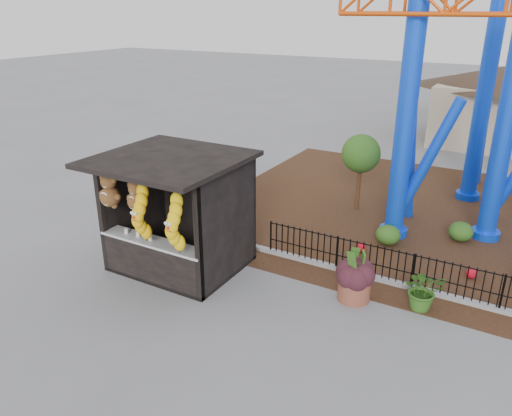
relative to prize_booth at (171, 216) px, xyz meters
The scene contains 8 objects.
ground 3.50m from the prize_booth, 16.42° to the right, with size 120.00×120.00×0.00m, color slate.
mulch_bed 10.10m from the prize_booth, 45.41° to the left, with size 18.00×12.00×0.02m, color #331E11.
curb 7.47m from the prize_booth, 16.77° to the left, with size 18.00×0.18×0.12m, color gray.
prize_booth is the anchor object (origin of this frame).
picket_fence 8.25m from the prize_booth, 14.95° to the left, with size 12.20×0.06×1.00m, color black, non-canonical shape.
terracotta_planter 4.96m from the prize_booth, 11.71° to the left, with size 0.78×0.78×0.58m, color brown.
planter_foliage 4.84m from the prize_booth, 11.71° to the left, with size 0.70×0.70×0.64m, color black.
potted_plant 6.45m from the prize_booth, 12.45° to the left, with size 0.92×0.79×1.02m, color #1E601C.
Camera 1 is at (4.81, -8.31, 6.57)m, focal length 35.00 mm.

